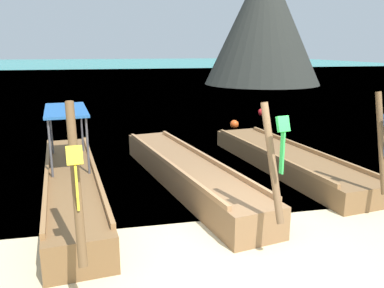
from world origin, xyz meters
The scene contains 8 objects.
ground centered at (0.00, 0.00, 0.00)m, with size 120.00×120.00×0.00m, color beige.
sea_water centered at (0.00, 61.11, 0.00)m, with size 120.00×120.00×0.00m, color teal.
longtail_boat_yellow_ribbon centered at (-2.83, 2.86, 0.37)m, with size 1.90×7.57×2.67m.
longtail_boat_green_ribbon centered at (-0.11, 3.19, 0.34)m, with size 2.45×7.29×2.51m.
longtail_boat_blue_ribbon centered at (2.89, 3.93, 0.27)m, with size 2.23×6.82×2.52m.
karst_rock centered at (12.73, 29.50, 5.45)m, with size 11.30×10.82×11.43m.
mooring_buoy_near centered at (5.62, 12.40, 0.20)m, with size 0.38×0.38×0.38m.
mooring_buoy_far centered at (3.27, 9.68, 0.19)m, with size 0.37×0.37×0.37m.
Camera 1 is at (-1.93, -5.83, 3.35)m, focal length 36.36 mm.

